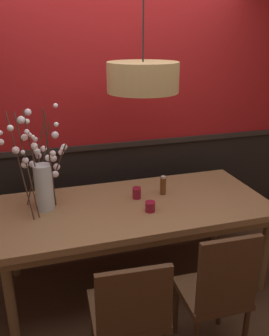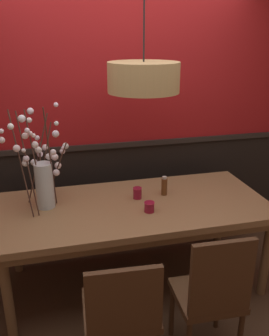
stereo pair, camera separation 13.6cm
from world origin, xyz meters
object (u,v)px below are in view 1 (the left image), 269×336
chair_far_side_left (81,190)px  chair_near_side_left (130,312)px  chair_near_side_right (218,290)px  candle_holder_nearer_center (150,206)px  candle_holder_nearer_edge (137,193)px  pendant_lamp (143,77)px  condiment_bottle (163,185)px  dining_table (134,213)px  vase_with_blossoms (42,177)px

chair_far_side_left → chair_near_side_left: 1.82m
chair_near_side_right → candle_holder_nearer_center: size_ratio=11.71×
candle_holder_nearer_edge → pendant_lamp: (0.04, -0.02, 0.94)m
chair_near_side_left → pendant_lamp: bearing=68.1°
chair_near_side_left → candle_holder_nearer_edge: bearing=70.5°
chair_near_side_right → candle_holder_nearer_edge: chair_near_side_right is taller
chair_far_side_left → condiment_bottle: same height
candle_holder_nearer_center → pendant_lamp: (0.01, 0.23, 0.95)m
dining_table → chair_near_side_left: size_ratio=2.42×
dining_table → candle_holder_nearer_center: candle_holder_nearer_center is taller
chair_near_side_right → pendant_lamp: size_ratio=0.81×
candle_holder_nearer_edge → vase_with_blossoms: bearing=177.2°
pendant_lamp → vase_with_blossoms: bearing=175.6°
pendant_lamp → candle_holder_nearer_edge: bearing=147.9°
chair_near_side_right → pendant_lamp: (-0.19, 0.97, 1.22)m
chair_far_side_left → candle_holder_nearer_edge: chair_far_side_left is taller
chair_far_side_left → chair_near_side_left: bearing=-89.9°
chair_near_side_left → pendant_lamp: size_ratio=0.76×
condiment_bottle → pendant_lamp: (-0.20, -0.04, 0.91)m
candle_holder_nearer_edge → pendant_lamp: size_ratio=0.08×
dining_table → candle_holder_nearer_center: size_ratio=26.36×
candle_holder_nearer_edge → condiment_bottle: bearing=3.9°
vase_with_blossoms → condiment_bottle: 1.01m
chair_near_side_right → candle_holder_nearer_edge: (-0.23, 0.99, 0.27)m
dining_table → vase_with_blossoms: vase_with_blossoms is taller
chair_far_side_left → vase_with_blossoms: (-0.40, -0.80, 0.50)m
vase_with_blossoms → chair_far_side_left: bearing=63.3°
chair_near_side_right → vase_with_blossoms: (-0.98, 1.03, 0.49)m
chair_near_side_right → candle_holder_nearer_center: 0.81m
chair_near_side_left → vase_with_blossoms: vase_with_blossoms is taller
dining_table → candle_holder_nearer_center: bearing=-63.8°
candle_holder_nearer_edge → pendant_lamp: pendant_lamp is taller
dining_table → chair_near_side_left: bearing=-108.6°
chair_near_side_right → pendant_lamp: bearing=101.2°
chair_far_side_left → candle_holder_nearer_center: chair_far_side_left is taller
dining_table → pendant_lamp: pendant_lamp is taller
dining_table → chair_near_side_right: 0.95m
chair_far_side_left → condiment_bottle: bearing=-54.0°
chair_far_side_left → pendant_lamp: pendant_lamp is taller
chair_near_side_left → candle_holder_nearer_edge: chair_near_side_left is taller
candle_holder_nearer_center → condiment_bottle: size_ratio=0.50×
candle_holder_nearer_center → chair_far_side_left: bearing=109.3°
condiment_bottle → chair_far_side_left: bearing=126.0°
chair_near_side_left → condiment_bottle: 1.21m
chair_near_side_left → candle_holder_nearer_center: bearing=62.7°
pendant_lamp → chair_near_side_left: bearing=-111.9°
chair_near_side_left → candle_holder_nearer_center: chair_near_side_left is taller
candle_holder_nearer_edge → condiment_bottle: condiment_bottle is taller
vase_with_blossoms → condiment_bottle: bearing=-1.2°
chair_near_side_left → candle_holder_nearer_center: 0.87m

